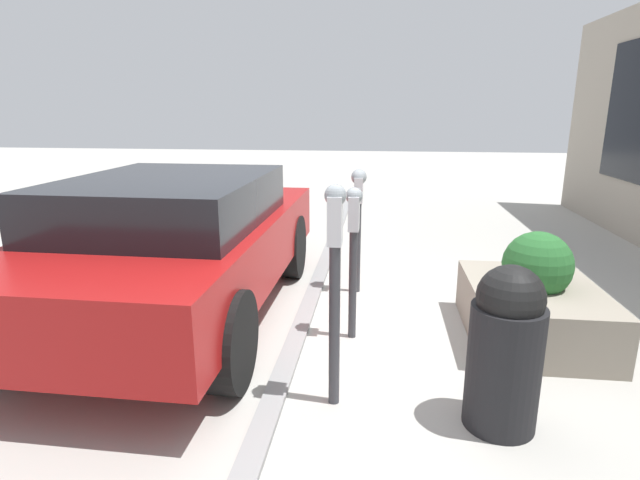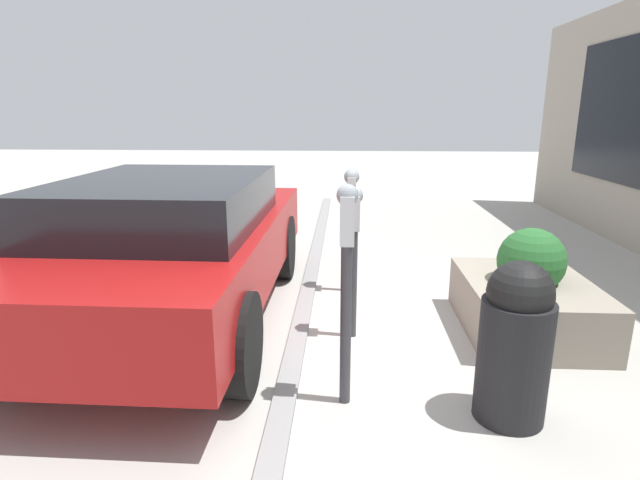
{
  "view_description": "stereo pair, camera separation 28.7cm",
  "coord_description": "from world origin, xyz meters",
  "px_view_note": "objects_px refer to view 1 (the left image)",
  "views": [
    {
      "loc": [
        -4.12,
        -0.61,
        1.97
      ],
      "look_at": [
        0.0,
        -0.11,
        0.87
      ],
      "focal_mm": 28.0,
      "sensor_mm": 36.0,
      "label": 1
    },
    {
      "loc": [
        -4.14,
        -0.32,
        1.97
      ],
      "look_at": [
        0.0,
        -0.11,
        0.87
      ],
      "focal_mm": 28.0,
      "sensor_mm": 36.0,
      "label": 2
    }
  ],
  "objects_px": {
    "parking_meter_middle": "(358,206)",
    "trash_bin": "(505,348)",
    "parking_meter_second": "(354,237)",
    "parked_car_front": "(179,241)",
    "parking_meter_nearest": "(335,266)",
    "planter_box": "(533,302)"
  },
  "relations": [
    {
      "from": "parking_meter_second",
      "to": "planter_box",
      "type": "bearing_deg",
      "value": -82.87
    },
    {
      "from": "parking_meter_second",
      "to": "parked_car_front",
      "type": "relative_size",
      "value": 0.33
    },
    {
      "from": "parking_meter_nearest",
      "to": "parked_car_front",
      "type": "distance_m",
      "value": 2.08
    },
    {
      "from": "parking_meter_middle",
      "to": "trash_bin",
      "type": "relative_size",
      "value": 1.27
    },
    {
      "from": "parking_meter_nearest",
      "to": "parking_meter_middle",
      "type": "height_order",
      "value": "parking_meter_nearest"
    },
    {
      "from": "parking_meter_nearest",
      "to": "parking_meter_second",
      "type": "bearing_deg",
      "value": -3.5
    },
    {
      "from": "planter_box",
      "to": "trash_bin",
      "type": "relative_size",
      "value": 1.33
    },
    {
      "from": "parking_meter_second",
      "to": "parking_meter_middle",
      "type": "height_order",
      "value": "parking_meter_middle"
    },
    {
      "from": "planter_box",
      "to": "trash_bin",
      "type": "bearing_deg",
      "value": 157.4
    },
    {
      "from": "parking_meter_nearest",
      "to": "trash_bin",
      "type": "distance_m",
      "value": 1.17
    },
    {
      "from": "parking_meter_nearest",
      "to": "parking_meter_middle",
      "type": "relative_size",
      "value": 1.12
    },
    {
      "from": "parking_meter_middle",
      "to": "trash_bin",
      "type": "xyz_separation_m",
      "value": [
        -2.3,
        -1.02,
        -0.43
      ]
    },
    {
      "from": "parking_meter_nearest",
      "to": "parking_meter_second",
      "type": "xyz_separation_m",
      "value": [
        1.04,
        -0.06,
        -0.07
      ]
    },
    {
      "from": "parking_meter_middle",
      "to": "planter_box",
      "type": "relative_size",
      "value": 0.96
    },
    {
      "from": "parking_meter_nearest",
      "to": "planter_box",
      "type": "bearing_deg",
      "value": -53.0
    },
    {
      "from": "parking_meter_middle",
      "to": "planter_box",
      "type": "bearing_deg",
      "value": -120.94
    },
    {
      "from": "parking_meter_second",
      "to": "trash_bin",
      "type": "distance_m",
      "value": 1.58
    },
    {
      "from": "parking_meter_middle",
      "to": "parked_car_front",
      "type": "relative_size",
      "value": 0.33
    },
    {
      "from": "parking_meter_nearest",
      "to": "trash_bin",
      "type": "height_order",
      "value": "parking_meter_nearest"
    },
    {
      "from": "trash_bin",
      "to": "parking_meter_nearest",
      "type": "bearing_deg",
      "value": 83.49
    },
    {
      "from": "parking_meter_nearest",
      "to": "parked_car_front",
      "type": "relative_size",
      "value": 0.37
    },
    {
      "from": "parking_meter_middle",
      "to": "planter_box",
      "type": "distance_m",
      "value": 1.95
    }
  ]
}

